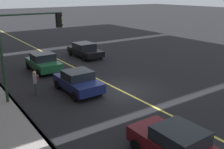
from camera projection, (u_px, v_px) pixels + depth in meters
name	position (u px, v px, depth m)	size (l,w,h in m)	color
ground	(121.00, 91.00, 17.59)	(200.00, 200.00, 0.00)	black
curb_edge	(25.00, 115.00, 13.98)	(80.00, 0.16, 0.15)	slate
lane_stripe_center	(121.00, 91.00, 17.59)	(80.00, 0.16, 0.01)	#D8CC4C
car_navy	(78.00, 81.00, 17.25)	(3.98, 2.09, 1.47)	navy
car_black	(85.00, 50.00, 26.64)	(4.48, 2.13, 1.44)	black
car_maroon	(177.00, 145.00, 10.03)	(3.99, 1.97, 1.49)	#591116
car_green	(43.00, 62.00, 21.85)	(3.97, 2.08, 1.52)	#1E6038
pedestrian_with_backpack	(35.00, 81.00, 16.66)	(0.44, 0.45, 1.62)	#383838
traffic_light_mast	(27.00, 39.00, 15.22)	(0.28, 3.94, 5.51)	#1E3823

